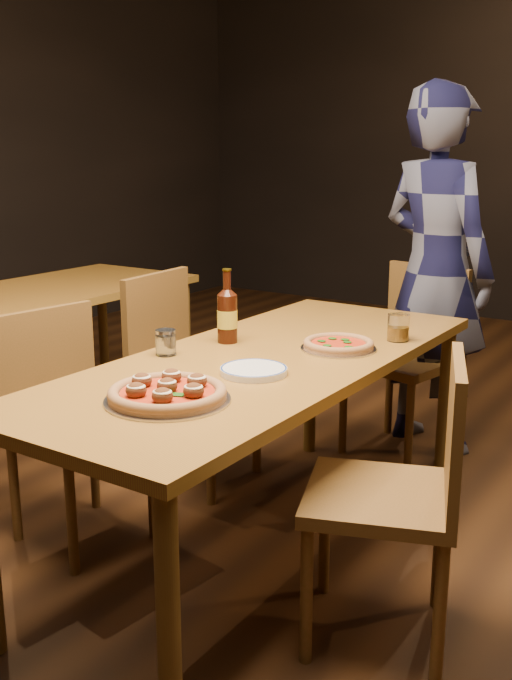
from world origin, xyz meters
The scene contains 15 objects.
ground centered at (0.00, 0.00, 0.00)m, with size 9.00×9.00×0.00m, color black.
room_shell centered at (0.00, 0.00, 1.86)m, with size 9.00×9.00×9.00m.
table_main centered at (0.00, 0.00, 0.68)m, with size 0.80×2.00×0.75m.
table_left centered at (-1.70, 0.30, 0.68)m, with size 0.80×2.00×0.75m.
chair_main_nw centered at (-0.62, -0.31, 0.46)m, with size 0.43×0.43×0.92m, color #563F16, non-canonical shape.
chair_main_sw centered at (-0.60, 0.37, 0.49)m, with size 0.45×0.45×0.97m, color #563F16, non-canonical shape.
chair_main_e centered at (0.56, -0.23, 0.46)m, with size 0.43×0.43×0.93m, color #563F16, non-canonical shape.
chair_end centered at (0.04, 1.15, 0.48)m, with size 0.45×0.45×0.96m, color #563F16, non-canonical shape.
pizza_meatball centered at (0.03, -0.56, 0.78)m, with size 0.37×0.37×0.07m.
pizza_margherita centered at (0.17, 0.23, 0.77)m, with size 0.28×0.28×0.04m.
plate_stack centered at (0.09, -0.20, 0.76)m, with size 0.22×0.22×0.02m, color white.
beer_bottle centered at (-0.23, 0.09, 0.85)m, with size 0.08×0.08×0.27m.
water_glass centered at (-0.30, -0.17, 0.80)m, with size 0.07×0.07×0.09m, color white.
amber_glass centered at (0.30, 0.47, 0.80)m, with size 0.08×0.08×0.10m, color #9E6211.
diner centered at (0.11, 1.35, 0.88)m, with size 0.64×0.42×1.77m, color black.
Camera 1 is at (1.40, -2.15, 1.45)m, focal length 40.00 mm.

